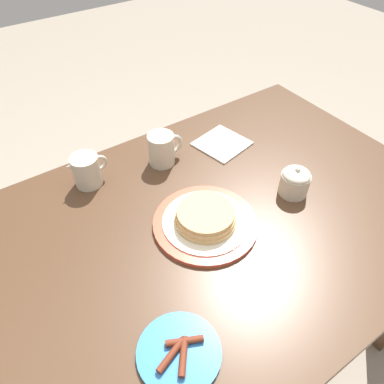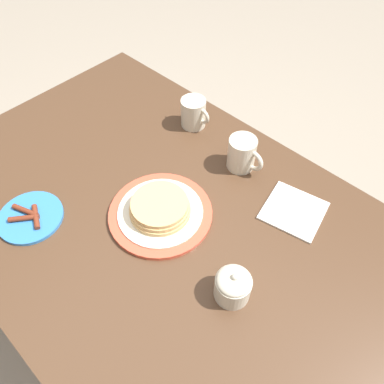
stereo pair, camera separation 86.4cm
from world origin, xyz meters
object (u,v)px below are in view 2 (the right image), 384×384
(coffee_mug, at_px, (243,154))
(pancake_plate, at_px, (160,210))
(creamer_pitcher, at_px, (193,112))
(sugar_bowl, at_px, (233,285))
(side_plate_bacon, at_px, (30,217))
(napkin, at_px, (294,211))

(coffee_mug, bearing_deg, pancake_plate, -98.99)
(creamer_pitcher, bearing_deg, sugar_bowl, -38.21)
(pancake_plate, height_order, side_plate_bacon, pancake_plate)
(side_plate_bacon, bearing_deg, creamer_pitcher, 84.48)
(coffee_mug, xyz_separation_m, napkin, (0.21, -0.03, -0.05))
(side_plate_bacon, bearing_deg, coffee_mug, 61.71)
(side_plate_bacon, height_order, creamer_pitcher, creamer_pitcher)
(pancake_plate, bearing_deg, sugar_bowl, -8.66)
(coffee_mug, relative_size, napkin, 0.65)
(coffee_mug, bearing_deg, side_plate_bacon, -118.29)
(pancake_plate, xyz_separation_m, sugar_bowl, (0.28, -0.04, 0.02))
(coffee_mug, relative_size, creamer_pitcher, 0.94)
(creamer_pitcher, height_order, sugar_bowl, creamer_pitcher)
(side_plate_bacon, distance_m, napkin, 0.70)
(coffee_mug, height_order, creamer_pitcher, creamer_pitcher)
(sugar_bowl, bearing_deg, side_plate_bacon, -158.70)
(side_plate_bacon, relative_size, coffee_mug, 1.48)
(coffee_mug, relative_size, sugar_bowl, 1.26)
(pancake_plate, bearing_deg, napkin, 44.94)
(sugar_bowl, bearing_deg, pancake_plate, 171.34)
(creamer_pitcher, distance_m, napkin, 0.44)
(side_plate_bacon, xyz_separation_m, creamer_pitcher, (0.05, 0.57, 0.04))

